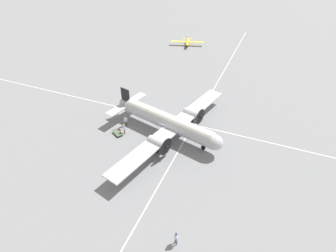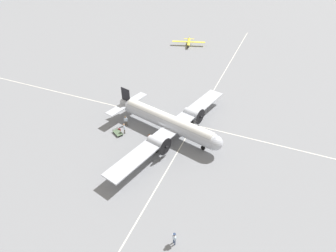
% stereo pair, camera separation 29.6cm
% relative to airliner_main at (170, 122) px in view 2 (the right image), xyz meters
% --- Properties ---
extents(ground_plane, '(300.00, 300.00, 0.00)m').
position_rel_airliner_main_xyz_m(ground_plane, '(0.34, -0.08, -2.38)').
color(ground_plane, slate).
extents(apron_line_eastwest, '(120.00, 0.16, 0.01)m').
position_rel_airliner_main_xyz_m(apron_line_eastwest, '(0.34, -4.00, -2.37)').
color(apron_line_eastwest, silver).
rests_on(apron_line_eastwest, ground_plane).
extents(apron_line_northsouth, '(0.16, 120.00, 0.01)m').
position_rel_airliner_main_xyz_m(apron_line_northsouth, '(-2.74, -0.08, -2.37)').
color(apron_line_northsouth, silver).
rests_on(apron_line_northsouth, ground_plane).
extents(airliner_main, '(19.81, 27.60, 5.33)m').
position_rel_airliner_main_xyz_m(airliner_main, '(0.00, 0.00, 0.00)').
color(airliner_main, '#ADB2BC').
rests_on(airliner_main, ground_plane).
extents(crew_foreground, '(0.52, 0.42, 1.80)m').
position_rel_airliner_main_xyz_m(crew_foreground, '(-7.64, 17.07, -1.25)').
color(crew_foreground, navy).
rests_on(crew_foreground, ground_plane).
extents(passenger_boarding, '(0.45, 0.51, 1.86)m').
position_rel_airliner_main_xyz_m(passenger_boarding, '(6.92, 2.59, -1.23)').
color(passenger_boarding, '#473D2D').
rests_on(passenger_boarding, ground_plane).
extents(ramp_agent, '(0.59, 0.40, 1.84)m').
position_rel_airliner_main_xyz_m(ramp_agent, '(7.78, 0.63, -1.22)').
color(ramp_agent, '#473D2D').
rests_on(ramp_agent, ground_plane).
extents(suitcase_near_door, '(0.43, 0.16, 0.51)m').
position_rel_airliner_main_xyz_m(suitcase_near_door, '(8.01, 2.46, -2.14)').
color(suitcase_near_door, maroon).
rests_on(suitcase_near_door, ground_plane).
extents(baggage_cart, '(2.16, 1.85, 0.56)m').
position_rel_airliner_main_xyz_m(baggage_cart, '(7.83, 3.23, -2.10)').
color(baggage_cart, '#4C6047').
rests_on(baggage_cart, ground_plane).
extents(light_aircraft_distant, '(9.39, 7.17, 1.86)m').
position_rel_airliner_main_xyz_m(light_aircraft_distant, '(11.20, -41.03, -1.58)').
color(light_aircraft_distant, yellow).
rests_on(light_aircraft_distant, ground_plane).
extents(traffic_cone, '(0.36, 0.36, 0.47)m').
position_rel_airliner_main_xyz_m(traffic_cone, '(2.85, 1.75, -2.16)').
color(traffic_cone, orange).
rests_on(traffic_cone, ground_plane).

